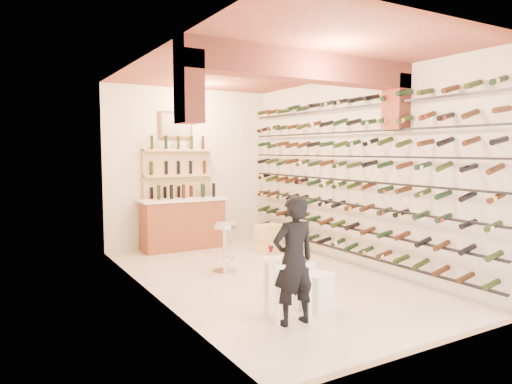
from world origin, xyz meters
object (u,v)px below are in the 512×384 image
white_stool (315,291)px  wine_rack (344,174)px  crate_lower (269,246)px  back_counter (183,222)px  tasting_table (287,270)px  chrome_barstool (225,244)px  person (294,260)px

white_stool → wine_rack: bearing=40.6°
white_stool → crate_lower: bearing=68.3°
wine_rack → white_stool: 2.63m
back_counter → crate_lower: 1.76m
crate_lower → wine_rack: bearing=-70.6°
tasting_table → back_counter: bearing=96.9°
tasting_table → crate_lower: (1.68, 3.11, -0.44)m
wine_rack → back_counter: size_ratio=3.35×
chrome_barstool → crate_lower: chrome_barstool is taller
tasting_table → chrome_barstool: size_ratio=1.07×
wine_rack → chrome_barstool: (-1.92, 0.62, -1.09)m
wine_rack → crate_lower: 2.15m
tasting_table → chrome_barstool: (0.30, 2.20, -0.11)m
person → chrome_barstool: 2.42m
back_counter → white_stool: bearing=-88.5°
wine_rack → crate_lower: bearing=109.4°
back_counter → person: (-0.42, -4.42, 0.19)m
wine_rack → chrome_barstool: 2.29m
white_stool → person: (-0.53, -0.29, 0.51)m
back_counter → white_stool: size_ratio=3.82×
wine_rack → back_counter: (-1.83, 2.65, -1.02)m
person → chrome_barstool: bearing=-96.8°
back_counter → chrome_barstool: (-0.09, -2.03, -0.07)m
wine_rack → chrome_barstool: bearing=162.2°
wine_rack → tasting_table: size_ratio=6.76×
person → crate_lower: (1.72, 3.29, -0.60)m
wine_rack → back_counter: bearing=124.7°
chrome_barstool → back_counter: bearing=87.5°
person → chrome_barstool: size_ratio=1.84×
person → chrome_barstool: person is taller
back_counter → crate_lower: back_counter is taller
wine_rack → chrome_barstool: size_ratio=7.20×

